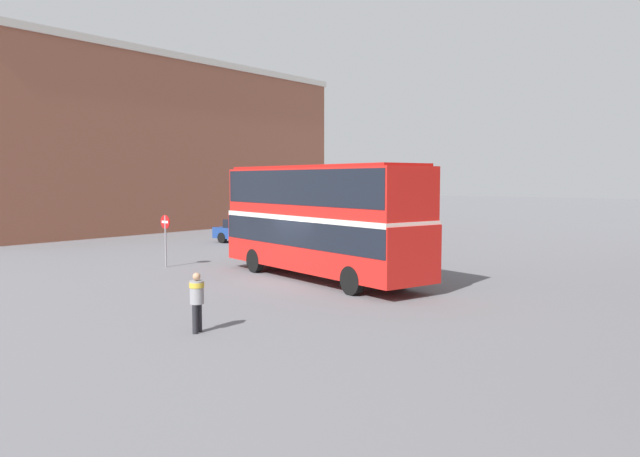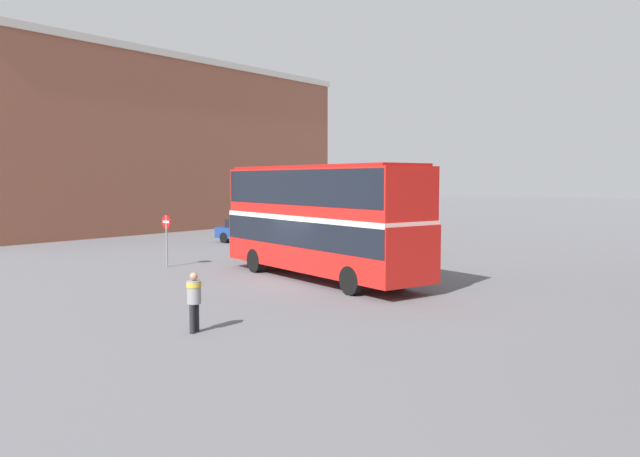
{
  "view_description": "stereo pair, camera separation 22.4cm",
  "coord_description": "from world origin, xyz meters",
  "px_view_note": "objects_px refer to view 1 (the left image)",
  "views": [
    {
      "loc": [
        15.74,
        -18.57,
        3.98
      ],
      "look_at": [
        0.51,
        0.78,
        2.04
      ],
      "focal_mm": 35.0,
      "sensor_mm": 36.0,
      "label": 1
    },
    {
      "loc": [
        15.91,
        -18.43,
        3.98
      ],
      "look_at": [
        0.51,
        0.78,
        2.04
      ],
      "focal_mm": 35.0,
      "sensor_mm": 36.0,
      "label": 2
    }
  ],
  "objects_px": {
    "pedestrian_foreground": "(197,296)",
    "parked_car_kerb_near": "(246,231)",
    "no_entry_sign": "(165,232)",
    "double_decker_bus": "(320,215)"
  },
  "relations": [
    {
      "from": "double_decker_bus",
      "to": "no_entry_sign",
      "type": "relative_size",
      "value": 4.58
    },
    {
      "from": "pedestrian_foreground",
      "to": "no_entry_sign",
      "type": "xyz_separation_m",
      "value": [
        -10.53,
        7.21,
        0.63
      ]
    },
    {
      "from": "double_decker_bus",
      "to": "parked_car_kerb_near",
      "type": "xyz_separation_m",
      "value": [
        -12.35,
        8.24,
        -1.83
      ]
    },
    {
      "from": "pedestrian_foreground",
      "to": "no_entry_sign",
      "type": "distance_m",
      "value": 12.77
    },
    {
      "from": "parked_car_kerb_near",
      "to": "no_entry_sign",
      "type": "xyz_separation_m",
      "value": [
        4.68,
        -9.83,
        0.84
      ]
    },
    {
      "from": "double_decker_bus",
      "to": "pedestrian_foreground",
      "type": "bearing_deg",
      "value": -56.63
    },
    {
      "from": "pedestrian_foreground",
      "to": "parked_car_kerb_near",
      "type": "height_order",
      "value": "pedestrian_foreground"
    },
    {
      "from": "parked_car_kerb_near",
      "to": "no_entry_sign",
      "type": "height_order",
      "value": "no_entry_sign"
    },
    {
      "from": "pedestrian_foreground",
      "to": "parked_car_kerb_near",
      "type": "bearing_deg",
      "value": -70.89
    },
    {
      "from": "double_decker_bus",
      "to": "no_entry_sign",
      "type": "distance_m",
      "value": 7.9
    }
  ]
}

